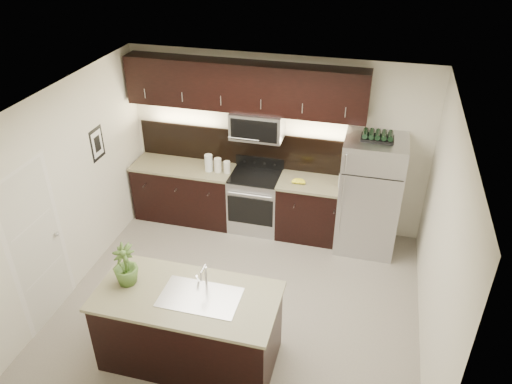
% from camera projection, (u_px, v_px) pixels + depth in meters
% --- Properties ---
extents(ground, '(4.50, 4.50, 0.00)m').
position_uv_depth(ground, '(241.00, 300.00, 6.54)').
color(ground, gray).
rests_on(ground, ground).
extents(room_walls, '(4.52, 4.02, 2.71)m').
position_uv_depth(room_walls, '(229.00, 189.00, 5.67)').
color(room_walls, silver).
rests_on(room_walls, ground).
extents(counter_run, '(3.51, 0.65, 0.94)m').
position_uv_depth(counter_run, '(243.00, 199.00, 7.80)').
color(counter_run, black).
rests_on(counter_run, ground).
extents(upper_fixtures, '(3.49, 0.40, 1.66)m').
position_uv_depth(upper_fixtures, '(246.00, 94.00, 7.06)').
color(upper_fixtures, black).
rests_on(upper_fixtures, counter_run).
extents(island, '(1.96, 0.96, 0.94)m').
position_uv_depth(island, '(190.00, 327.00, 5.51)').
color(island, black).
rests_on(island, ground).
extents(sink_faucet, '(0.84, 0.50, 0.28)m').
position_uv_depth(sink_faucet, '(200.00, 296.00, 5.23)').
color(sink_faucet, silver).
rests_on(sink_faucet, island).
extents(refrigerator, '(0.85, 0.76, 1.75)m').
position_uv_depth(refrigerator, '(370.00, 195.00, 7.13)').
color(refrigerator, '#B2B2B7').
rests_on(refrigerator, ground).
extents(wine_rack, '(0.43, 0.27, 0.10)m').
position_uv_depth(wine_rack, '(378.00, 136.00, 6.66)').
color(wine_rack, black).
rests_on(wine_rack, refrigerator).
extents(plant, '(0.35, 0.35, 0.48)m').
position_uv_depth(plant, '(125.00, 265.00, 5.31)').
color(plant, '#416026').
rests_on(plant, island).
extents(canisters, '(0.40, 0.12, 0.27)m').
position_uv_depth(canisters, '(216.00, 164.00, 7.55)').
color(canisters, silver).
rests_on(canisters, counter_run).
extents(french_press, '(0.11, 0.11, 0.32)m').
position_uv_depth(french_press, '(342.00, 180.00, 7.14)').
color(french_press, silver).
rests_on(french_press, counter_run).
extents(bananas, '(0.22, 0.18, 0.06)m').
position_uv_depth(bananas, '(295.00, 181.00, 7.30)').
color(bananas, yellow).
rests_on(bananas, counter_run).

